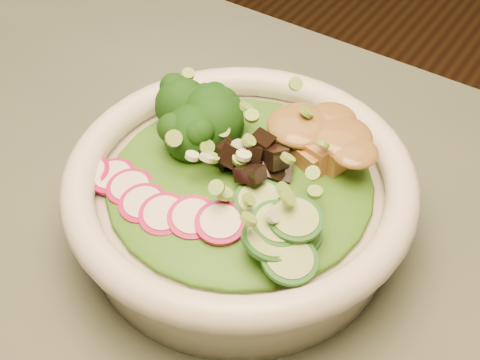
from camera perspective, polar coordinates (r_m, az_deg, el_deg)
The scene contains 10 objects.
dining_table at distance 0.68m, azimuth -15.34°, elevation -10.66°, with size 1.20×0.80×0.75m.
salad_bowl at distance 0.53m, azimuth 0.00°, elevation -1.53°, with size 0.28×0.28×0.07m.
lettuce_bed at distance 0.52m, azimuth 0.00°, elevation 0.08°, with size 0.21×0.21×0.02m, color #255A12.
broccoli_florets at distance 0.55m, azimuth -3.06°, elevation 5.51°, with size 0.08×0.07×0.05m, color black, non-canonical shape.
radish_slices at distance 0.50m, azimuth -6.98°, elevation -2.15°, with size 0.11×0.04×0.02m, color #9D0C43, non-canonical shape.
cucumber_slices at distance 0.47m, azimuth 3.31°, elevation -4.14°, with size 0.07×0.07×0.04m, color #A7C96F, non-canonical shape.
mushroom_heap at distance 0.51m, azimuth 1.26°, elevation 1.64°, with size 0.07×0.07×0.04m, color black, non-canonical shape.
tofu_cubes at distance 0.53m, azimuth 6.42°, elevation 2.99°, with size 0.09×0.06×0.04m, color #AA7638, non-canonical shape.
peanut_sauce at distance 0.52m, azimuth 6.53°, elevation 4.08°, with size 0.07×0.06×0.02m, color brown.
scallion_garnish at distance 0.50m, azimuth 0.00°, elevation 2.08°, with size 0.20×0.20×0.02m, color #6DA239, non-canonical shape.
Camera 1 is at (0.35, -0.20, 1.18)m, focal length 50.00 mm.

